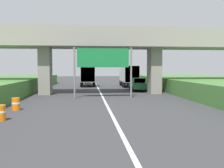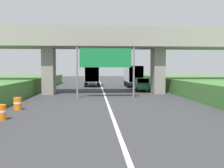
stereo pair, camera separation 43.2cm
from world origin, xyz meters
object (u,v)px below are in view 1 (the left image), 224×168
truck_black (88,75)px  construction_barrel_3 (1,113)px  construction_barrel_4 (16,104)px  truck_white (129,75)px  overhead_highway_sign (103,61)px  car_green (138,84)px

truck_black → construction_barrel_3: bearing=-100.0°
construction_barrel_4 → truck_white: bearing=62.4°
overhead_highway_sign → car_green: (5.15, 7.93, -2.88)m
truck_black → truck_white: bearing=-15.6°
truck_white → construction_barrel_4: (-11.76, -22.53, -1.47)m
truck_black → construction_barrel_4: (-5.09, -24.39, -1.47)m
truck_black → construction_barrel_4: bearing=-101.8°
overhead_highway_sign → construction_barrel_3: bearing=-121.6°
truck_white → construction_barrel_3: size_ratio=8.11×
car_green → construction_barrel_4: bearing=-128.4°
truck_white → construction_barrel_3: truck_white is taller
car_green → construction_barrel_4: (-11.79, -14.87, -0.40)m
overhead_highway_sign → car_green: bearing=57.0°
truck_white → car_green: 7.74m
overhead_highway_sign → car_green: size_ratio=1.43×
truck_white → car_green: (0.03, -7.66, -1.08)m
truck_white → construction_barrel_4: truck_white is taller
car_green → construction_barrel_4: size_ratio=4.56×
construction_barrel_4 → truck_black: bearing=78.2°
car_green → truck_black: bearing=125.1°
truck_black → construction_barrel_3: size_ratio=8.11×
overhead_highway_sign → car_green: overhead_highway_sign is taller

